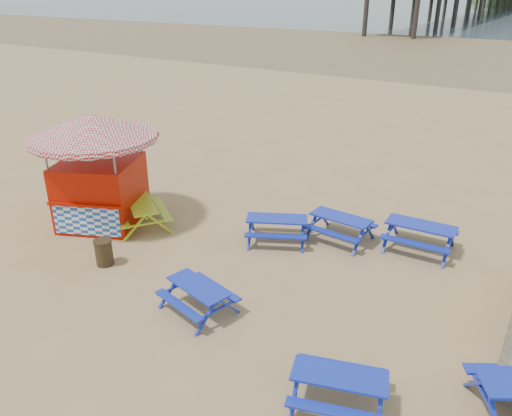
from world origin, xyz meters
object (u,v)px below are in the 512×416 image
Objects in this scene: picnic_table_blue_a at (277,229)px; picnic_table_blue_b at (340,228)px; picnic_table_yellow at (142,214)px; litter_bin at (104,252)px; ice_cream_kiosk at (96,156)px.

picnic_table_blue_a is 1.94m from picnic_table_blue_b.
picnic_table_yellow reaches higher than picnic_table_blue_a.
picnic_table_blue_a reaches higher than litter_bin.
ice_cream_kiosk reaches higher than litter_bin.
picnic_table_yellow reaches higher than picnic_table_blue_b.
ice_cream_kiosk is (-7.04, -3.00, 1.88)m from picnic_table_blue_b.
litter_bin is at bearing -35.37° from picnic_table_yellow.
picnic_table_blue_b reaches higher than litter_bin.
picnic_table_blue_a is at bearing 48.81° from litter_bin.
ice_cream_kiosk reaches higher than picnic_table_yellow.
picnic_table_yellow is 2.49m from litter_bin.
ice_cream_kiosk is at bearing -126.15° from picnic_table_yellow.
litter_bin is (-3.33, -3.81, 0.00)m from picnic_table_blue_a.
ice_cream_kiosk reaches higher than picnic_table_blue_a.
picnic_table_yellow reaches higher than litter_bin.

